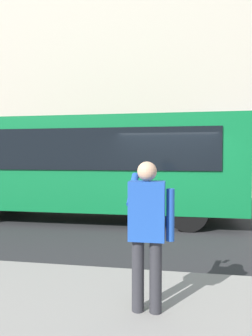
% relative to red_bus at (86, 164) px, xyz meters
% --- Properties ---
extents(ground_plane, '(60.00, 60.00, 0.00)m').
position_rel_red_bus_xyz_m(ground_plane, '(-2.50, 0.77, -1.68)').
color(ground_plane, '#2B2B2D').
extents(building_facade_far, '(28.00, 1.55, 12.00)m').
position_rel_red_bus_xyz_m(building_facade_far, '(-2.51, -6.03, 4.30)').
color(building_facade_far, beige).
rests_on(building_facade_far, ground_plane).
extents(red_bus, '(9.05, 2.54, 3.08)m').
position_rel_red_bus_xyz_m(red_bus, '(0.00, 0.00, 0.00)').
color(red_bus, '#0F7238').
rests_on(red_bus, ground_plane).
extents(pedestrian_photographer, '(0.53, 0.52, 1.70)m').
position_rel_red_bus_xyz_m(pedestrian_photographer, '(-2.41, 5.52, -0.54)').
color(pedestrian_photographer, '#2D2D33').
rests_on(pedestrian_photographer, sidewalk_curb).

